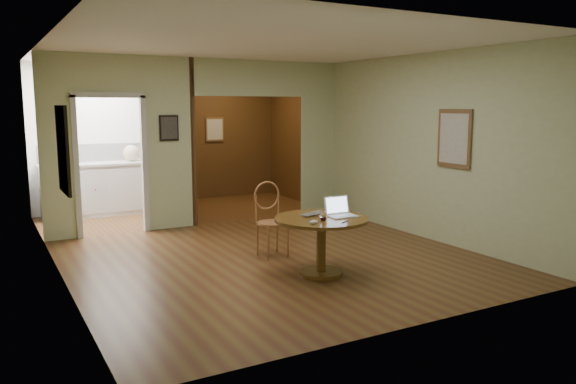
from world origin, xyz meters
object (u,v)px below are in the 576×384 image
dining_table (321,232)px  open_laptop (340,211)px  chair (270,215)px  closed_laptop (316,215)px

dining_table → open_laptop: open_laptop is taller
dining_table → chair: bearing=96.6°
dining_table → closed_laptop: closed_laptop is taller
dining_table → open_laptop: size_ratio=3.33×
closed_laptop → dining_table: bearing=-107.8°
dining_table → closed_laptop: bearing=89.7°
open_laptop → dining_table: bearing=176.2°
dining_table → open_laptop: (0.24, -0.02, 0.24)m
open_laptop → chair: bearing=110.3°
open_laptop → closed_laptop: open_laptop is taller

